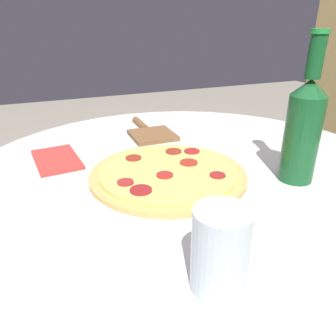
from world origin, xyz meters
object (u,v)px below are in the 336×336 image
pizza (168,173)px  beer_bottle (303,127)px  drinking_glass (220,250)px  pizza_paddle (150,132)px

pizza → beer_bottle: beer_bottle is taller
beer_bottle → drinking_glass: bearing=-56.1°
pizza_paddle → drinking_glass: size_ratio=2.05×
pizza → drinking_glass: size_ratio=3.00×
pizza_paddle → drinking_glass: bearing=169.2°
beer_bottle → pizza: bearing=-114.6°
drinking_glass → beer_bottle: bearing=123.9°
drinking_glass → pizza_paddle: bearing=168.7°
pizza_paddle → drinking_glass: 0.61m
pizza → pizza_paddle: size_ratio=1.46×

